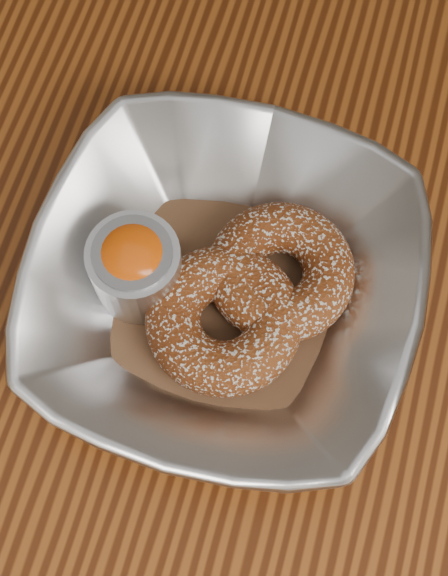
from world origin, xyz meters
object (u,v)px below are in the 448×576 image
(table, at_px, (289,439))
(serving_bowl, at_px, (224,289))
(ramekin, at_px, (136,267))
(donut_front, at_px, (224,320))
(donut_back, at_px, (281,271))

(table, height_order, serving_bowl, serving_bowl)
(serving_bowl, height_order, ramekin, ramekin)
(donut_front, bearing_deg, ramekin, 166.47)
(donut_back, bearing_deg, serving_bowl, -144.35)
(donut_back, height_order, ramekin, ramekin)
(table, distance_m, ramekin, 0.18)
(donut_front, height_order, ramekin, ramekin)
(donut_back, bearing_deg, donut_front, -122.15)
(table, height_order, donut_front, donut_front)
(serving_bowl, distance_m, donut_front, 0.02)
(donut_front, bearing_deg, table, -30.46)
(serving_bowl, bearing_deg, donut_front, -74.21)
(serving_bowl, bearing_deg, ramekin, -175.89)
(table, relative_size, donut_back, 13.57)
(table, bearing_deg, serving_bowl, 140.52)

